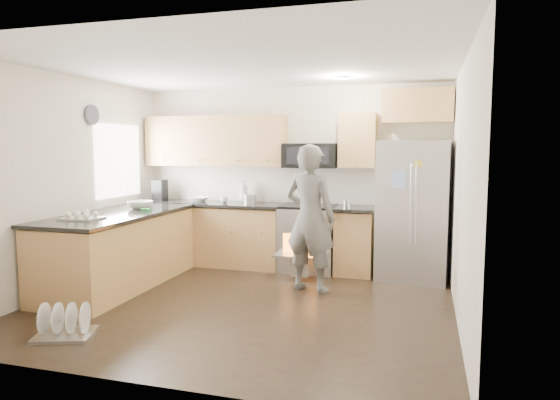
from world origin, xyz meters
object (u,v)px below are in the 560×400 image
(person, at_px, (310,218))
(dish_rack, at_px, (65,327))
(refrigerator, at_px, (414,211))
(stove_range, at_px, (309,223))

(person, xyz_separation_m, dish_rack, (-1.83, -2.09, -0.80))
(refrigerator, relative_size, dish_rack, 2.95)
(refrigerator, xyz_separation_m, person, (-1.18, -0.89, -0.02))
(stove_range, xyz_separation_m, person, (0.24, -0.97, 0.21))
(refrigerator, height_order, person, refrigerator)
(refrigerator, bearing_deg, stove_range, -178.44)
(person, bearing_deg, refrigerator, -128.04)
(refrigerator, bearing_deg, dish_rack, -130.40)
(stove_range, relative_size, refrigerator, 0.98)
(stove_range, height_order, person, stove_range)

